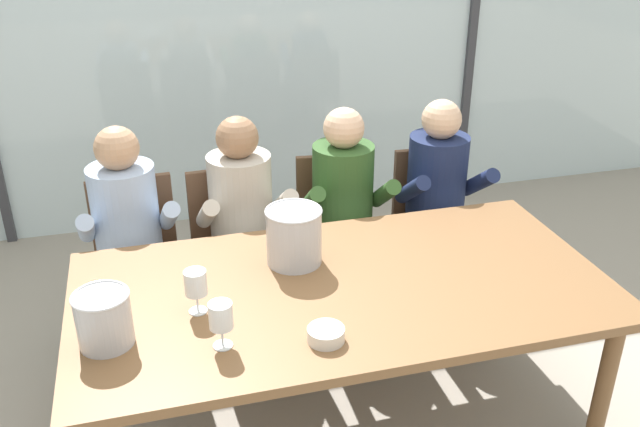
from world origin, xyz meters
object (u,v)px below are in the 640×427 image
object	(u,v)px
chair_near_curtain	(138,252)
ice_bucket_secondary	(294,235)
chair_left_of_center	(234,240)
wine_glass_near_bucket	(221,318)
person_pale_blue_shirt	(129,233)
dining_table	(343,298)
person_navy_polo	(441,196)
chair_center	(337,224)
person_olive_shirt	(346,207)
ice_bucket_primary	(104,318)
chair_right_of_center	(434,216)
tasting_bowl	(326,334)
person_beige_jumper	(245,219)
wine_glass_by_left_taster	(196,285)

from	to	relation	value
chair_near_curtain	ice_bucket_secondary	distance (m)	1.04
chair_left_of_center	wine_glass_near_bucket	size ratio (longest dim) A/B	5.00
chair_near_curtain	person_pale_blue_shirt	bearing A→B (deg)	-103.10
dining_table	person_navy_polo	size ratio (longest dim) A/B	1.79
chair_center	chair_near_curtain	bearing A→B (deg)	-171.97
person_pale_blue_shirt	person_olive_shirt	bearing A→B (deg)	-5.29
person_pale_blue_shirt	ice_bucket_primary	size ratio (longest dim) A/B	5.93
person_olive_shirt	ice_bucket_primary	xyz separation A→B (m)	(-1.17, -0.98, 0.17)
chair_right_of_center	chair_center	bearing A→B (deg)	178.60
tasting_bowl	ice_bucket_primary	bearing A→B (deg)	165.97
dining_table	person_pale_blue_shirt	distance (m)	1.16
person_beige_jumper	person_navy_polo	size ratio (longest dim) A/B	1.00
wine_glass_near_bucket	chair_near_curtain	bearing A→B (deg)	103.07
person_beige_jumper	wine_glass_by_left_taster	world-z (taller)	person_beige_jumper
ice_bucket_secondary	wine_glass_near_bucket	size ratio (longest dim) A/B	1.40
person_pale_blue_shirt	person_navy_polo	world-z (taller)	same
ice_bucket_secondary	tasting_bowl	xyz separation A→B (m)	(-0.02, -0.57, -0.10)
person_olive_shirt	wine_glass_by_left_taster	distance (m)	1.22
person_olive_shirt	wine_glass_near_bucket	xyz separation A→B (m)	(-0.79, -1.10, 0.19)
person_navy_polo	ice_bucket_secondary	world-z (taller)	person_navy_polo
chair_right_of_center	person_beige_jumper	distance (m)	1.11
chair_center	wine_glass_near_bucket	xyz separation A→B (m)	(-0.78, -1.25, 0.36)
ice_bucket_primary	person_beige_jumper	bearing A→B (deg)	56.61
chair_center	ice_bucket_secondary	xyz separation A→B (m)	(-0.41, -0.75, 0.37)
chair_left_of_center	ice_bucket_primary	xyz separation A→B (m)	(-0.60, -1.09, 0.35)
chair_near_curtain	ice_bucket_primary	xyz separation A→B (m)	(-0.10, -1.10, 0.35)
chair_right_of_center	person_navy_polo	distance (m)	0.21
chair_left_of_center	chair_right_of_center	world-z (taller)	same
chair_left_of_center	person_pale_blue_shirt	world-z (taller)	person_pale_blue_shirt
dining_table	wine_glass_by_left_taster	world-z (taller)	wine_glass_by_left_taster
ice_bucket_secondary	wine_glass_by_left_taster	distance (m)	0.51
chair_right_of_center	person_beige_jumper	bearing A→B (deg)	-171.27
person_beige_jumper	wine_glass_near_bucket	size ratio (longest dim) A/B	6.84
chair_left_of_center	ice_bucket_secondary	bearing A→B (deg)	-80.92
chair_near_curtain	ice_bucket_secondary	bearing A→B (deg)	-49.96
chair_near_curtain	chair_right_of_center	bearing A→B (deg)	-2.78
person_beige_jumper	ice_bucket_secondary	xyz separation A→B (m)	(0.12, -0.59, 0.20)
chair_left_of_center	ice_bucket_secondary	distance (m)	0.82
chair_left_of_center	person_olive_shirt	xyz separation A→B (m)	(0.58, -0.12, 0.17)
chair_center	person_pale_blue_shirt	size ratio (longest dim) A/B	0.73
person_navy_polo	ice_bucket_secondary	bearing A→B (deg)	-147.43
wine_glass_by_left_taster	wine_glass_near_bucket	size ratio (longest dim) A/B	1.00
wine_glass_by_left_taster	chair_center	bearing A→B (deg)	50.23
chair_center	person_navy_polo	size ratio (longest dim) A/B	0.73
ice_bucket_secondary	wine_glass_by_left_taster	bearing A→B (deg)	-148.22
ice_bucket_primary	ice_bucket_secondary	size ratio (longest dim) A/B	0.82
chair_left_of_center	person_olive_shirt	world-z (taller)	person_olive_shirt
wine_glass_by_left_taster	wine_glass_near_bucket	xyz separation A→B (m)	(0.06, -0.24, 0.00)
chair_left_of_center	dining_table	bearing A→B (deg)	-75.59
ice_bucket_secondary	wine_glass_near_bucket	bearing A→B (deg)	-126.50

